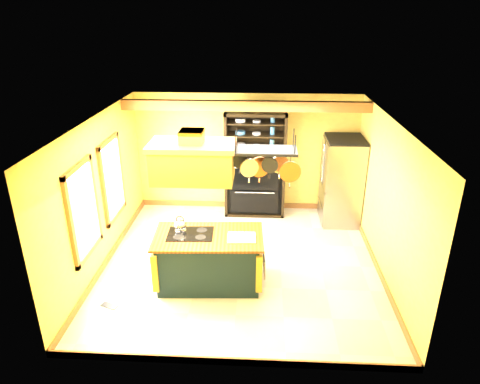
# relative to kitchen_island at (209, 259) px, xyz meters

# --- Properties ---
(floor) EXTENTS (5.00, 5.00, 0.00)m
(floor) POSITION_rel_kitchen_island_xyz_m (0.51, 0.64, -0.47)
(floor) COLOR beige
(floor) RESTS_ON ground
(ceiling) EXTENTS (5.00, 5.00, 0.00)m
(ceiling) POSITION_rel_kitchen_island_xyz_m (0.51, 0.64, 2.23)
(ceiling) COLOR white
(ceiling) RESTS_ON wall_back
(wall_back) EXTENTS (5.00, 0.02, 2.70)m
(wall_back) POSITION_rel_kitchen_island_xyz_m (0.51, 3.14, 0.88)
(wall_back) COLOR #E2C352
(wall_back) RESTS_ON floor
(wall_front) EXTENTS (5.00, 0.02, 2.70)m
(wall_front) POSITION_rel_kitchen_island_xyz_m (0.51, -1.86, 0.88)
(wall_front) COLOR #E2C352
(wall_front) RESTS_ON floor
(wall_left) EXTENTS (0.02, 5.00, 2.70)m
(wall_left) POSITION_rel_kitchen_island_xyz_m (-1.99, 0.64, 0.88)
(wall_left) COLOR #E2C352
(wall_left) RESTS_ON floor
(wall_right) EXTENTS (0.02, 5.00, 2.70)m
(wall_right) POSITION_rel_kitchen_island_xyz_m (3.01, 0.64, 0.88)
(wall_right) COLOR #E2C352
(wall_right) RESTS_ON floor
(ceiling_beam) EXTENTS (5.00, 0.15, 0.20)m
(ceiling_beam) POSITION_rel_kitchen_island_xyz_m (0.51, 2.34, 2.12)
(ceiling_beam) COLOR #99612F
(ceiling_beam) RESTS_ON ceiling
(window_near) EXTENTS (0.06, 1.06, 1.56)m
(window_near) POSITION_rel_kitchen_island_xyz_m (-1.96, -0.16, 0.93)
(window_near) COLOR #99612F
(window_near) RESTS_ON wall_left
(window_far) EXTENTS (0.06, 1.06, 1.56)m
(window_far) POSITION_rel_kitchen_island_xyz_m (-1.96, 1.24, 0.93)
(window_far) COLOR #99612F
(window_far) RESTS_ON wall_left
(kitchen_island) EXTENTS (1.85, 1.09, 1.11)m
(kitchen_island) POSITION_rel_kitchen_island_xyz_m (0.00, 0.00, 0.00)
(kitchen_island) COLOR #13242D
(kitchen_island) RESTS_ON floor
(range_hood) EXTENTS (1.32, 0.75, 0.80)m
(range_hood) POSITION_rel_kitchen_island_xyz_m (-0.20, -0.00, 1.76)
(range_hood) COLOR #B2972C
(range_hood) RESTS_ON ceiling
(pot_rack) EXTENTS (1.06, 0.48, 0.76)m
(pot_rack) POSITION_rel_kitchen_island_xyz_m (0.92, -0.00, 1.81)
(pot_rack) COLOR black
(pot_rack) RESTS_ON ceiling
(refrigerator) EXTENTS (0.80, 0.95, 1.86)m
(refrigerator) POSITION_rel_kitchen_island_xyz_m (2.58, 2.54, 0.44)
(refrigerator) COLOR gray
(refrigerator) RESTS_ON floor
(hutch) EXTENTS (1.34, 0.61, 2.37)m
(hutch) POSITION_rel_kitchen_island_xyz_m (0.71, 2.88, 0.44)
(hutch) COLOR black
(hutch) RESTS_ON floor
(floor_register) EXTENTS (0.30, 0.21, 0.01)m
(floor_register) POSITION_rel_kitchen_island_xyz_m (-1.52, -0.73, -0.46)
(floor_register) COLOR black
(floor_register) RESTS_ON floor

